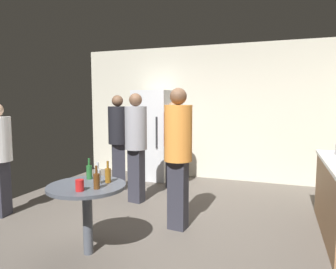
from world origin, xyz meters
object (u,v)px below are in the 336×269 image
at_px(beer_bottle_amber, 108,175).
at_px(person_in_gray_shirt, 136,139).
at_px(plastic_cup_red, 80,185).
at_px(person_in_orange_shirt, 178,147).
at_px(foreground_table, 87,195).
at_px(beer_bottle_brown, 97,180).
at_px(beer_bottle_green, 89,172).
at_px(person_in_maroon_shirt, 173,138).
at_px(beer_bottle_clear, 98,176).
at_px(person_in_black_shirt, 118,135).
at_px(refrigerator, 153,135).

relative_size(beer_bottle_amber, person_in_gray_shirt, 0.13).
height_order(beer_bottle_amber, plastic_cup_red, beer_bottle_amber).
bearing_deg(person_in_orange_shirt, foreground_table, -29.92).
distance_m(beer_bottle_brown, plastic_cup_red, 0.16).
bearing_deg(beer_bottle_green, person_in_maroon_shirt, 86.57).
bearing_deg(beer_bottle_clear, beer_bottle_green, 144.05).
distance_m(beer_bottle_green, person_in_black_shirt, 2.15).
bearing_deg(person_in_gray_shirt, person_in_maroon_shirt, 171.49).
bearing_deg(beer_bottle_brown, person_in_orange_shirt, 63.64).
bearing_deg(beer_bottle_green, beer_bottle_brown, -46.39).
xyz_separation_m(beer_bottle_brown, person_in_orange_shirt, (0.50, 1.02, 0.21)).
height_order(beer_bottle_brown, plastic_cup_red, beer_bottle_brown).
height_order(refrigerator, person_in_maroon_shirt, refrigerator).
xyz_separation_m(beer_bottle_clear, person_in_orange_shirt, (0.59, 0.86, 0.21)).
xyz_separation_m(beer_bottle_clear, person_in_maroon_shirt, (-0.06, 2.57, 0.10)).
bearing_deg(plastic_cup_red, person_in_gray_shirt, 99.60).
relative_size(beer_bottle_green, person_in_gray_shirt, 0.13).
bearing_deg(person_in_maroon_shirt, person_in_gray_shirt, 4.59).
bearing_deg(person_in_black_shirt, beer_bottle_amber, -8.08).
xyz_separation_m(beer_bottle_green, person_in_maroon_shirt, (0.15, 2.42, 0.10)).
relative_size(plastic_cup_red, person_in_orange_shirt, 0.06).
bearing_deg(beer_bottle_clear, person_in_gray_shirt, 102.01).
distance_m(beer_bottle_brown, beer_bottle_green, 0.42).
height_order(beer_bottle_clear, person_in_gray_shirt, person_in_gray_shirt).
relative_size(foreground_table, beer_bottle_amber, 3.48).
bearing_deg(beer_bottle_amber, refrigerator, 103.78).
bearing_deg(plastic_cup_red, refrigerator, 100.87).
relative_size(person_in_black_shirt, person_in_gray_shirt, 0.99).
relative_size(refrigerator, beer_bottle_clear, 7.83).
height_order(beer_bottle_amber, person_in_orange_shirt, person_in_orange_shirt).
height_order(beer_bottle_clear, person_in_maroon_shirt, person_in_maroon_shirt).
xyz_separation_m(beer_bottle_amber, beer_bottle_brown, (0.02, -0.24, 0.00)).
distance_m(beer_bottle_amber, beer_bottle_clear, 0.11).
distance_m(person_in_black_shirt, person_in_maroon_shirt, 0.99).
height_order(beer_bottle_green, plastic_cup_red, beer_bottle_green).
bearing_deg(person_in_gray_shirt, refrigerator, -159.02).
xyz_separation_m(foreground_table, beer_bottle_green, (-0.11, 0.21, 0.19)).
xyz_separation_m(beer_bottle_green, person_in_orange_shirt, (0.79, 0.71, 0.21)).
height_order(person_in_black_shirt, person_in_gray_shirt, person_in_gray_shirt).
bearing_deg(person_in_black_shirt, person_in_orange_shirt, 15.69).
height_order(beer_bottle_brown, beer_bottle_clear, same).
bearing_deg(beer_bottle_amber, person_in_maroon_shirt, 92.90).
bearing_deg(beer_bottle_clear, beer_bottle_amber, 51.36).
bearing_deg(beer_bottle_brown, foreground_table, 153.45).
distance_m(beer_bottle_clear, person_in_orange_shirt, 1.06).
height_order(beer_bottle_amber, person_in_black_shirt, person_in_black_shirt).
bearing_deg(beer_bottle_clear, plastic_cup_red, -95.06).
relative_size(refrigerator, beer_bottle_brown, 7.83).
distance_m(beer_bottle_clear, plastic_cup_red, 0.28).
bearing_deg(beer_bottle_amber, beer_bottle_brown, -85.69).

